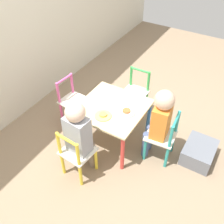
{
  "coord_description": "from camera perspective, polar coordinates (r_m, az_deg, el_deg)",
  "views": [
    {
      "loc": [
        -1.62,
        -0.97,
        2.03
      ],
      "look_at": [
        0.0,
        0.0,
        0.37
      ],
      "focal_mm": 42.0,
      "sensor_mm": 36.0,
      "label": 1
    }
  ],
  "objects": [
    {
      "name": "plate_front",
      "position": [
        2.41,
        3.17,
        0.08
      ],
      "size": [
        0.16,
        0.16,
        0.03
      ],
      "color": "white",
      "rests_on": "kids_table"
    },
    {
      "name": "child_left",
      "position": [
        2.19,
        -7.18,
        -4.47
      ],
      "size": [
        0.22,
        0.21,
        0.79
      ],
      "rotation": [
        0.0,
        0.0,
        1.48
      ],
      "color": "#7A6B5B",
      "rests_on": "ground_plane"
    },
    {
      "name": "kids_table",
      "position": [
        2.51,
        0.0,
        0.12
      ],
      "size": [
        0.61,
        0.61,
        0.44
      ],
      "color": "beige",
      "rests_on": "ground_plane"
    },
    {
      "name": "chair_yellow",
      "position": [
        2.32,
        -7.72,
        -9.04
      ],
      "size": [
        0.28,
        0.28,
        0.53
      ],
      "rotation": [
        0.0,
        0.0,
        1.48
      ],
      "color": "silver",
      "rests_on": "ground_plane"
    },
    {
      "name": "child_front",
      "position": [
        2.34,
        10.32,
        -1.42
      ],
      "size": [
        0.21,
        0.23,
        0.77
      ],
      "rotation": [
        0.0,
        0.0,
        -3.05
      ],
      "color": "#4C608E",
      "rests_on": "ground_plane"
    },
    {
      "name": "storage_bin",
      "position": [
        2.67,
        18.4,
        -8.32
      ],
      "size": [
        0.35,
        0.28,
        0.17
      ],
      "color": "slate",
      "rests_on": "ground_plane"
    },
    {
      "name": "chair_pink",
      "position": [
        2.85,
        -8.6,
        2.29
      ],
      "size": [
        0.28,
        0.28,
        0.53
      ],
      "rotation": [
        0.0,
        0.0,
        -0.08
      ],
      "color": "silver",
      "rests_on": "ground_plane"
    },
    {
      "name": "plate_left",
      "position": [
        2.36,
        -1.94,
        -0.76
      ],
      "size": [
        0.15,
        0.15,
        0.03
      ],
      "color": "#EADB66",
      "rests_on": "kids_table"
    },
    {
      "name": "chair_green",
      "position": [
        2.95,
        5.14,
        4.11
      ],
      "size": [
        0.26,
        0.26,
        0.53
      ],
      "rotation": [
        0.0,
        0.0,
        -1.56
      ],
      "color": "silver",
      "rests_on": "ground_plane"
    },
    {
      "name": "chair_teal",
      "position": [
        2.47,
        11.05,
        -5.43
      ],
      "size": [
        0.28,
        0.28,
        0.53
      ],
      "rotation": [
        0.0,
        0.0,
        -3.05
      ],
      "color": "silver",
      "rests_on": "ground_plane"
    },
    {
      "name": "ground_plane",
      "position": [
        2.77,
        0.0,
        -5.82
      ],
      "size": [
        6.0,
        6.0,
        0.0
      ],
      "primitive_type": "plane",
      "color": "#8C755B"
    }
  ]
}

